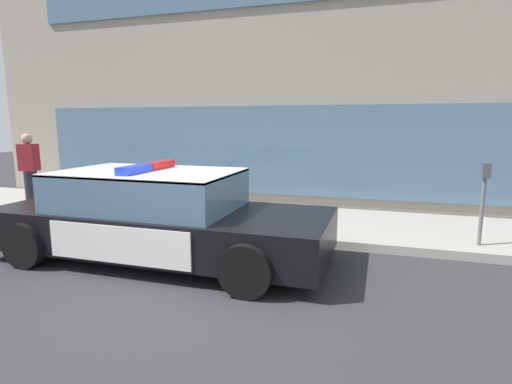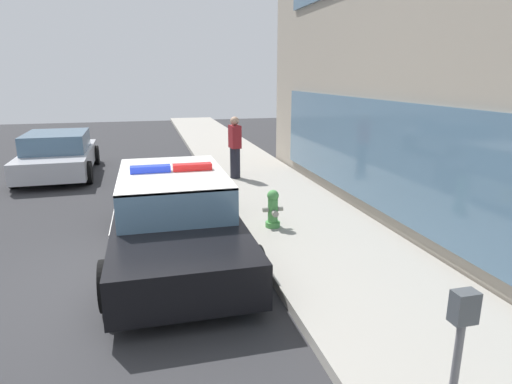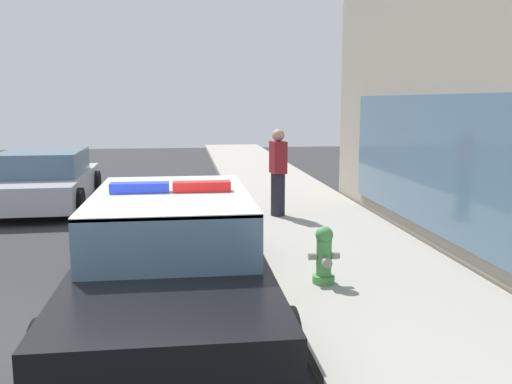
{
  "view_description": "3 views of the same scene",
  "coord_description": "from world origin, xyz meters",
  "px_view_note": "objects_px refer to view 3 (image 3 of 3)",
  "views": [
    {
      "loc": [
        2.03,
        -4.59,
        2.11
      ],
      "look_at": [
        -0.16,
        2.41,
        0.85
      ],
      "focal_mm": 28.35,
      "sensor_mm": 36.0,
      "label": 1
    },
    {
      "loc": [
        5.9,
        0.41,
        2.95
      ],
      "look_at": [
        -0.95,
        2.15,
        1.04
      ],
      "focal_mm": 30.49,
      "sensor_mm": 36.0,
      "label": 2
    },
    {
      "loc": [
        4.91,
        0.94,
        2.4
      ],
      "look_at": [
        -2.16,
        1.86,
        1.23
      ],
      "focal_mm": 39.13,
      "sensor_mm": 36.0,
      "label": 3
    }
  ],
  "objects_px": {
    "police_cruiser": "(172,255)",
    "car_far_lane": "(45,180)",
    "pedestrian_on_sidewalk": "(278,172)",
    "fire_hydrant": "(324,256)"
  },
  "relations": [
    {
      "from": "car_far_lane",
      "to": "pedestrian_on_sidewalk",
      "type": "xyz_separation_m",
      "value": [
        2.33,
        4.98,
        0.38
      ]
    },
    {
      "from": "police_cruiser",
      "to": "pedestrian_on_sidewalk",
      "type": "distance_m",
      "value": 4.98
    },
    {
      "from": "car_far_lane",
      "to": "fire_hydrant",
      "type": "bearing_deg",
      "value": -144.86
    },
    {
      "from": "police_cruiser",
      "to": "car_far_lane",
      "type": "bearing_deg",
      "value": -156.39
    },
    {
      "from": "car_far_lane",
      "to": "police_cruiser",
      "type": "bearing_deg",
      "value": -158.0
    },
    {
      "from": "fire_hydrant",
      "to": "police_cruiser",
      "type": "bearing_deg",
      "value": -78.73
    },
    {
      "from": "fire_hydrant",
      "to": "car_far_lane",
      "type": "relative_size",
      "value": 0.17
    },
    {
      "from": "police_cruiser",
      "to": "car_far_lane",
      "type": "xyz_separation_m",
      "value": [
        -6.89,
        -3.0,
        -0.05
      ]
    },
    {
      "from": "fire_hydrant",
      "to": "car_far_lane",
      "type": "bearing_deg",
      "value": -143.35
    },
    {
      "from": "car_far_lane",
      "to": "pedestrian_on_sidewalk",
      "type": "distance_m",
      "value": 5.51
    }
  ]
}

